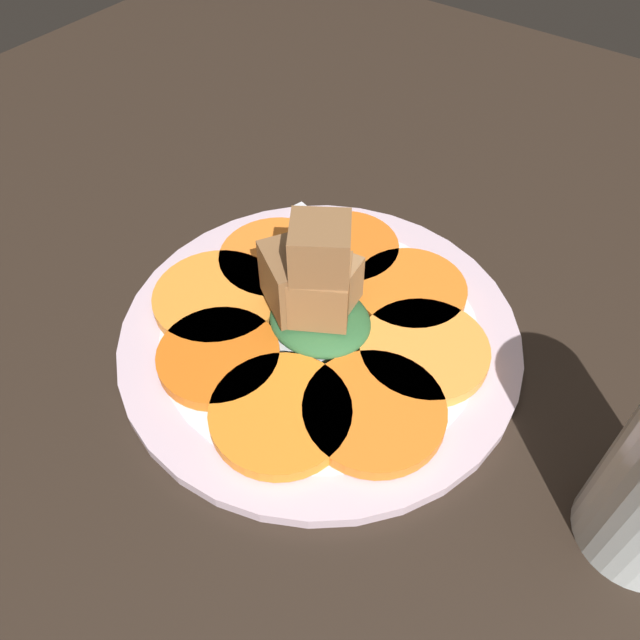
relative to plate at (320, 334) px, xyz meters
The scene contains 12 objects.
table_slab 1.52cm from the plate, ahead, with size 120.00×120.00×2.00cm, color black.
plate is the anchor object (origin of this frame).
carrot_slice_0 8.42cm from the plate, 151.65° to the left, with size 9.52×9.52×1.00cm, color orange.
carrot_slice_1 7.87cm from the plate, 161.71° to the right, with size 9.27×9.27×1.00cm, color #F99539.
carrot_slice_2 7.92cm from the plate, 116.65° to the right, with size 8.70×8.70×1.00cm, color orange.
carrot_slice_3 8.68cm from the plate, 67.92° to the right, with size 8.70×8.70×1.00cm, color orange.
carrot_slice_4 7.97cm from the plate, 27.44° to the right, with size 9.43×9.43×1.00cm, color orange.
carrot_slice_5 8.44cm from the plate, 17.29° to the left, with size 9.76×9.76×1.00cm, color orange.
carrot_slice_6 7.84cm from the plate, 59.12° to the left, with size 8.68×8.68×1.00cm, color orange.
carrot_slice_7 8.23cm from the plate, 108.00° to the left, with size 9.43×9.43×1.00cm, color orange.
center_pile 4.72cm from the plate, 35.19° to the right, with size 8.80×6.92×9.85cm.
fork 8.08cm from the plate, 82.43° to the right, with size 17.89×6.21×0.40cm.
Camera 1 is at (-17.99, 24.35, 38.15)cm, focal length 35.00 mm.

